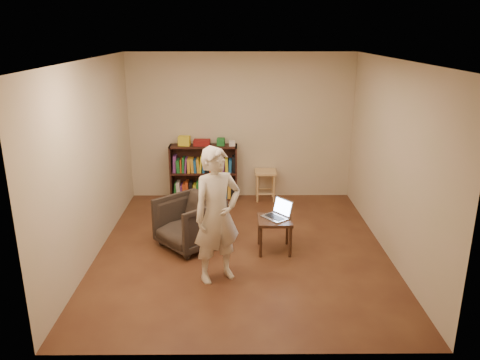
{
  "coord_description": "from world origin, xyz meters",
  "views": [
    {
      "loc": [
        -0.07,
        -5.99,
        2.96
      ],
      "look_at": [
        -0.03,
        0.35,
        0.91
      ],
      "focal_mm": 35.0,
      "sensor_mm": 36.0,
      "label": 1
    }
  ],
  "objects_px": {
    "stool": "(265,176)",
    "laptop": "(278,213)",
    "side_table": "(275,224)",
    "armchair": "(189,223)",
    "person": "(217,215)",
    "bookshelf": "(204,175)"
  },
  "relations": [
    {
      "from": "armchair",
      "to": "person",
      "type": "distance_m",
      "value": 1.12
    },
    {
      "from": "stool",
      "to": "laptop",
      "type": "bearing_deg",
      "value": -88.47
    },
    {
      "from": "stool",
      "to": "armchair",
      "type": "distance_m",
      "value": 2.26
    },
    {
      "from": "armchair",
      "to": "laptop",
      "type": "height_order",
      "value": "laptop"
    },
    {
      "from": "laptop",
      "to": "person",
      "type": "distance_m",
      "value": 1.19
    },
    {
      "from": "armchair",
      "to": "side_table",
      "type": "bearing_deg",
      "value": 39.91
    },
    {
      "from": "stool",
      "to": "person",
      "type": "bearing_deg",
      "value": -104.87
    },
    {
      "from": "side_table",
      "to": "stool",
      "type": "bearing_deg",
      "value": 90.15
    },
    {
      "from": "bookshelf",
      "to": "laptop",
      "type": "height_order",
      "value": "bookshelf"
    },
    {
      "from": "bookshelf",
      "to": "laptop",
      "type": "distance_m",
      "value": 2.38
    },
    {
      "from": "stool",
      "to": "armchair",
      "type": "xyz_separation_m",
      "value": [
        -1.19,
        -1.92,
        -0.08
      ]
    },
    {
      "from": "armchair",
      "to": "laptop",
      "type": "xyz_separation_m",
      "value": [
        1.24,
        -0.09,
        0.17
      ]
    },
    {
      "from": "stool",
      "to": "side_table",
      "type": "xyz_separation_m",
      "value": [
        0.01,
        -2.07,
        -0.04
      ]
    },
    {
      "from": "bookshelf",
      "to": "laptop",
      "type": "relative_size",
      "value": 2.64
    },
    {
      "from": "armchair",
      "to": "side_table",
      "type": "distance_m",
      "value": 1.2
    },
    {
      "from": "bookshelf",
      "to": "person",
      "type": "xyz_separation_m",
      "value": [
        0.36,
        -2.9,
        0.4
      ]
    },
    {
      "from": "stool",
      "to": "armchair",
      "type": "bearing_deg",
      "value": -121.74
    },
    {
      "from": "laptop",
      "to": "person",
      "type": "xyz_separation_m",
      "value": [
        -0.81,
        -0.82,
        0.31
      ]
    },
    {
      "from": "laptop",
      "to": "bookshelf",
      "type": "bearing_deg",
      "value": 170.68
    },
    {
      "from": "armchair",
      "to": "person",
      "type": "relative_size",
      "value": 0.47
    },
    {
      "from": "armchair",
      "to": "side_table",
      "type": "relative_size",
      "value": 1.67
    },
    {
      "from": "side_table",
      "to": "laptop",
      "type": "bearing_deg",
      "value": 52.36
    }
  ]
}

